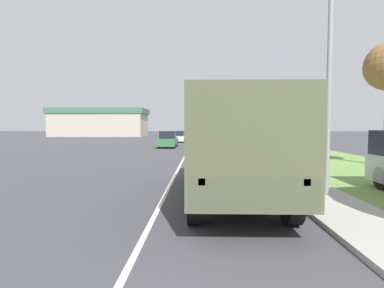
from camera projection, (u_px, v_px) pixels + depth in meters
ground_plane at (192, 142)px, 38.89m from camera, size 180.00×180.00×0.00m
lane_centre_stripe at (192, 142)px, 38.89m from camera, size 0.12×120.00×0.00m
sidewalk_right at (226, 142)px, 38.76m from camera, size 1.80×120.00×0.12m
grass_strip_right at (260, 142)px, 38.65m from camera, size 7.00×120.00×0.02m
military_truck at (232, 142)px, 8.63m from camera, size 2.36×7.51×2.87m
car_nearest_ahead at (213, 147)px, 19.62m from camera, size 1.80×4.32×1.74m
car_second_ahead at (168, 140)px, 30.19m from camera, size 1.74×4.73×1.62m
car_third_ahead at (178, 137)px, 40.02m from camera, size 1.81×4.72×1.48m
car_fourth_ahead at (202, 135)px, 52.47m from camera, size 1.90×4.78×1.43m
lamp_post at (324, 23)px, 8.44m from camera, size 1.69×0.24×8.38m
building_distant at (100, 122)px, 63.41m from camera, size 19.70×8.81×5.80m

